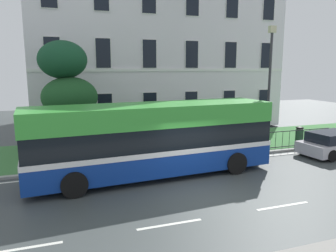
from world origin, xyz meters
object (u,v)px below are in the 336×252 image
(street_lamp_post, at_px, (270,79))
(litter_bin, at_px, (299,135))
(georgian_townhouse, at_px, (150,37))
(parked_hatchback_01, at_px, (333,144))
(single_decker_bus, at_px, (153,139))
(evergreen_tree, at_px, (69,108))

(street_lamp_post, height_order, litter_bin, street_lamp_post)
(georgian_townhouse, height_order, parked_hatchback_01, georgian_townhouse)
(georgian_townhouse, xyz_separation_m, street_lamp_post, (3.68, -11.08, -3.09))
(parked_hatchback_01, height_order, street_lamp_post, street_lamp_post)
(single_decker_bus, xyz_separation_m, parked_hatchback_01, (9.88, 0.12, -1.00))
(georgian_townhouse, xyz_separation_m, parked_hatchback_01, (6.23, -13.32, -6.40))
(single_decker_bus, relative_size, parked_hatchback_01, 2.67)
(litter_bin, bearing_deg, street_lamp_post, 179.20)
(evergreen_tree, bearing_deg, georgian_townhouse, 50.20)
(georgian_townhouse, distance_m, evergreen_tree, 11.59)
(litter_bin, bearing_deg, single_decker_bus, -166.32)
(parked_hatchback_01, distance_m, litter_bin, 2.23)
(evergreen_tree, relative_size, litter_bin, 5.87)
(evergreen_tree, bearing_deg, street_lamp_post, -15.45)
(georgian_townhouse, relative_size, parked_hatchback_01, 4.69)
(evergreen_tree, height_order, single_decker_bus, evergreen_tree)
(single_decker_bus, distance_m, street_lamp_post, 8.03)
(street_lamp_post, bearing_deg, parked_hatchback_01, -41.28)
(georgian_townhouse, distance_m, street_lamp_post, 12.07)
(evergreen_tree, xyz_separation_m, single_decker_bus, (3.16, -5.26, -0.81))
(parked_hatchback_01, bearing_deg, single_decker_bus, 175.28)
(single_decker_bus, distance_m, litter_bin, 9.90)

